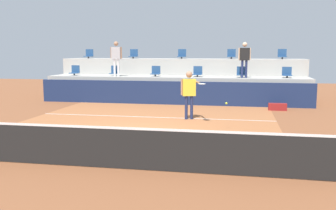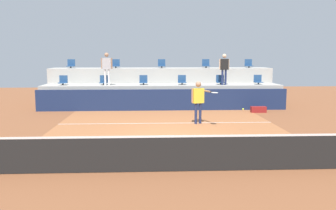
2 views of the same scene
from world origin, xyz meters
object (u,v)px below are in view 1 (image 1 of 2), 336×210
object	(u,v)px
stadium_chair_upper_far_right	(282,55)
spectator_in_grey	(116,55)
stadium_chair_upper_far_left	(89,55)
equipment_bag	(277,107)
spectator_leaning_on_rail	(245,56)
stadium_chair_lower_mid_right	(198,72)
tennis_ball	(226,103)
stadium_chair_upper_center	(182,55)
stadium_chair_lower_far_right	(287,73)
stadium_chair_lower_mid_left	(156,72)
stadium_chair_upper_left	(134,55)
stadium_chair_lower_far_left	(75,71)
stadium_chair_lower_right	(241,73)
tennis_player	(189,90)
stadium_chair_lower_left	(115,72)
stadium_chair_upper_right	(231,55)

from	to	relation	value
stadium_chair_upper_far_right	spectator_in_grey	distance (m)	8.53
stadium_chair_upper_far_left	equipment_bag	size ratio (longest dim) A/B	0.68
spectator_leaning_on_rail	stadium_chair_upper_far_right	bearing A→B (deg)	48.43
stadium_chair_lower_mid_right	tennis_ball	distance (m)	7.03
tennis_ball	stadium_chair_lower_mid_right	bearing A→B (deg)	103.72
stadium_chair_upper_center	stadium_chair_lower_far_right	bearing A→B (deg)	-18.70
stadium_chair_upper_far_left	stadium_chair_upper_center	bearing A→B (deg)	0.00
stadium_chair_lower_mid_left	stadium_chair_upper_far_left	bearing A→B (deg)	157.22
stadium_chair_upper_left	tennis_ball	world-z (taller)	stadium_chair_upper_left
stadium_chair_lower_mid_left	stadium_chair_lower_far_right	distance (m)	6.38
stadium_chair_upper_far_left	spectator_leaning_on_rail	size ratio (longest dim) A/B	0.31
stadium_chair_upper_center	equipment_bag	xyz separation A→B (m)	(4.73, -3.95, -2.16)
stadium_chair_lower_far_left	stadium_chair_upper_left	bearing A→B (deg)	33.74
stadium_chair_lower_mid_right	stadium_chair_upper_left	distance (m)	4.28
stadium_chair_lower_mid_right	spectator_leaning_on_rail	size ratio (longest dim) A/B	0.31
stadium_chair_lower_right	stadium_chair_upper_center	xyz separation A→B (m)	(-3.19, 1.80, 0.85)
tennis_player	equipment_bag	distance (m)	4.55
stadium_chair_lower_left	equipment_bag	bearing A→B (deg)	-15.16
stadium_chair_lower_mid_left	stadium_chair_lower_far_right	world-z (taller)	same
stadium_chair_upper_far_right	spectator_leaning_on_rail	bearing A→B (deg)	-131.57
tennis_ball	stadium_chair_upper_left	bearing A→B (deg)	122.32
stadium_chair_upper_far_right	stadium_chair_upper_left	bearing A→B (deg)	180.00
stadium_chair_upper_right	spectator_leaning_on_rail	bearing A→B (deg)	-73.21
stadium_chair_lower_far_left	stadium_chair_upper_left	xyz separation A→B (m)	(2.69, 1.80, 0.85)
stadium_chair_upper_center	tennis_player	world-z (taller)	stadium_chair_upper_center
tennis_ball	equipment_bag	size ratio (longest dim) A/B	0.09
stadium_chair_lower_mid_right	tennis_ball	world-z (taller)	stadium_chair_lower_mid_right
stadium_chair_upper_center	stadium_chair_upper_right	xyz separation A→B (m)	(2.66, 0.00, 0.00)
stadium_chair_lower_left	stadium_chair_upper_right	size ratio (longest dim) A/B	1.00
stadium_chair_upper_center	spectator_in_grey	size ratio (longest dim) A/B	0.30
stadium_chair_lower_far_right	stadium_chair_upper_far_left	world-z (taller)	stadium_chair_upper_far_left
spectator_in_grey	equipment_bag	distance (m)	8.22
stadium_chair_upper_right	spectator_in_grey	world-z (taller)	spectator_in_grey
stadium_chair_lower_far_left	spectator_in_grey	world-z (taller)	spectator_in_grey
stadium_chair_lower_far_left	stadium_chair_lower_mid_left	size ratio (longest dim) A/B	1.00
stadium_chair_lower_left	stadium_chair_lower_mid_right	distance (m)	4.28
stadium_chair_lower_far_left	stadium_chair_lower_mid_right	xyz separation A→B (m)	(6.48, 0.00, 0.00)
stadium_chair_lower_far_right	stadium_chair_upper_center	bearing A→B (deg)	161.30
stadium_chair_upper_center	stadium_chair_upper_left	bearing A→B (deg)	180.00
stadium_chair_upper_far_left	stadium_chair_upper_center	world-z (taller)	same
stadium_chair_lower_far_right	stadium_chair_lower_left	bearing A→B (deg)	180.00
stadium_chair_lower_mid_right	stadium_chair_upper_center	bearing A→B (deg)	120.67
stadium_chair_lower_mid_left	stadium_chair_lower_mid_right	size ratio (longest dim) A/B	1.00
stadium_chair_lower_far_left	spectator_in_grey	bearing A→B (deg)	-9.02
stadium_chair_lower_left	tennis_ball	world-z (taller)	stadium_chair_lower_left
stadium_chair_lower_mid_right	stadium_chair_lower_far_right	distance (m)	4.25
stadium_chair_lower_mid_right	tennis_player	bearing A→B (deg)	-87.09
equipment_bag	stadium_chair_upper_right	bearing A→B (deg)	117.69
tennis_ball	equipment_bag	xyz separation A→B (m)	(2.01, 4.65, -0.73)
stadium_chair_lower_left	stadium_chair_upper_center	world-z (taller)	stadium_chair_upper_center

